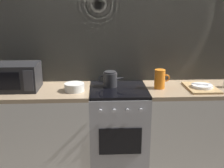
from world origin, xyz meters
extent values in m
plane|color=#6B6054|center=(0.00, 0.00, 0.00)|extent=(8.00, 8.00, 0.00)
cube|color=#B2AD9E|center=(0.00, 0.33, 1.20)|extent=(3.60, 0.05, 2.40)
cube|color=silver|center=(0.00, 0.30, 1.20)|extent=(3.58, 0.01, 2.39)
cube|color=silver|center=(-0.90, 0.00, 0.43)|extent=(1.20, 0.60, 0.86)
cube|color=#9E8466|center=(-0.90, 0.00, 0.88)|extent=(1.20, 0.60, 0.04)
cube|color=#9E9EA3|center=(0.00, 0.00, 0.43)|extent=(0.60, 0.60, 0.87)
cube|color=black|center=(0.00, 0.00, 0.89)|extent=(0.59, 0.59, 0.03)
cube|color=black|center=(0.00, -0.30, 0.45)|extent=(0.42, 0.01, 0.28)
cylinder|color=#B7B7BC|center=(-0.19, -0.32, 0.78)|extent=(0.04, 0.02, 0.04)
cylinder|color=#B7B7BC|center=(-0.06, -0.32, 0.78)|extent=(0.04, 0.02, 0.04)
cylinder|color=#B7B7BC|center=(0.06, -0.32, 0.78)|extent=(0.04, 0.02, 0.04)
cylinder|color=#B7B7BC|center=(0.19, -0.32, 0.78)|extent=(0.04, 0.02, 0.04)
cube|color=silver|center=(0.90, 0.00, 0.43)|extent=(1.20, 0.60, 0.86)
cube|color=#9E8466|center=(0.90, 0.00, 0.88)|extent=(1.20, 0.60, 0.04)
cube|color=black|center=(-1.05, 0.03, 1.04)|extent=(0.46, 0.34, 0.27)
cube|color=black|center=(-1.10, -0.15, 1.04)|extent=(0.28, 0.01, 0.17)
cube|color=#333338|center=(-0.88, -0.15, 1.04)|extent=(0.09, 0.01, 0.21)
cylinder|color=#262628|center=(-0.08, 0.08, 0.98)|extent=(0.15, 0.15, 0.15)
cylinder|color=#262628|center=(-0.08, 0.08, 1.06)|extent=(0.13, 0.13, 0.02)
cone|color=#262628|center=(0.03, 0.08, 0.99)|extent=(0.10, 0.04, 0.05)
torus|color=#262628|center=(-0.17, 0.08, 0.98)|extent=(0.08, 0.01, 0.08)
cylinder|color=silver|center=(-0.45, -0.06, 0.94)|extent=(0.20, 0.20, 0.08)
cylinder|color=orange|center=(0.43, -0.01, 1.00)|extent=(0.11, 0.11, 0.20)
torus|color=orange|center=(0.49, -0.01, 1.01)|extent=(0.08, 0.01, 0.08)
cube|color=tan|center=(0.86, -0.04, 0.91)|extent=(0.30, 0.40, 0.02)
cylinder|color=white|center=(0.86, -0.06, 0.93)|extent=(0.22, 0.22, 0.01)
cylinder|color=white|center=(0.86, -0.06, 0.94)|extent=(0.21, 0.21, 0.01)
cylinder|color=silver|center=(0.88, -0.06, 0.95)|extent=(0.16, 0.07, 0.01)
cube|color=silver|center=(0.84, -0.05, 0.95)|extent=(0.16, 0.09, 0.00)
camera|label=1|loc=(-0.20, -2.69, 1.74)|focal=43.58mm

